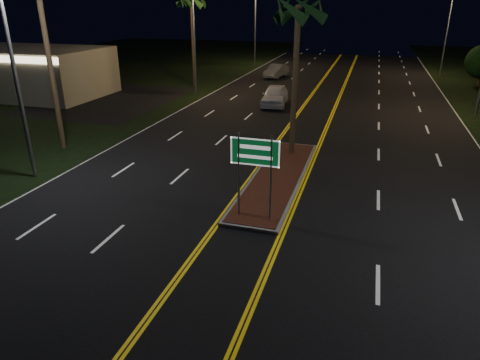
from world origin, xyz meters
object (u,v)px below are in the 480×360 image
at_px(commercial_building, 19,71).
at_px(streetlight_left_mid, 198,27).
at_px(palm_median, 298,10).
at_px(palm_left_far, 191,0).
at_px(streetlight_right_far, 445,22).
at_px(streetlight_left_far, 258,19).
at_px(car_far, 276,70).
at_px(streetlight_left_near, 18,52).
at_px(highway_sign, 255,160).
at_px(car_near, 275,94).
at_px(median_island, 278,177).

relative_size(commercial_building, streetlight_left_mid, 1.67).
bearing_deg(palm_median, palm_left_far, 126.18).
relative_size(streetlight_right_far, palm_median, 1.08).
relative_size(streetlight_left_far, car_far, 1.89).
bearing_deg(streetlight_right_far, streetlight_left_near, -119.19).
bearing_deg(commercial_building, streetlight_left_near, -46.10).
xyz_separation_m(commercial_building, streetlight_left_mid, (15.39, 4.01, 3.65)).
distance_m(highway_sign, streetlight_right_far, 40.74).
xyz_separation_m(streetlight_left_far, palm_median, (10.61, -33.50, 1.62)).
distance_m(streetlight_left_near, car_far, 32.25).
relative_size(streetlight_left_near, car_near, 1.64).
bearing_deg(highway_sign, streetlight_right_far, 74.85).
height_order(median_island, streetlight_left_far, streetlight_left_far).
height_order(palm_median, car_near, palm_median).
distance_m(palm_left_far, car_near, 12.96).
height_order(median_island, streetlight_right_far, streetlight_right_far).
bearing_deg(streetlight_left_mid, car_near, -14.89).
bearing_deg(highway_sign, streetlight_left_mid, 116.59).
bearing_deg(palm_median, car_near, 106.75).
relative_size(palm_left_far, car_far, 1.85).
bearing_deg(median_island, streetlight_left_mid, 121.98).
xyz_separation_m(streetlight_left_far, car_far, (4.31, -8.42, -4.86)).
bearing_deg(car_far, streetlight_left_near, -87.98).
xyz_separation_m(commercial_building, streetlight_left_far, (15.39, 24.01, 3.65)).
xyz_separation_m(commercial_building, streetlight_right_far, (36.61, 22.01, 3.65)).
bearing_deg(car_near, streetlight_right_far, 49.34).
bearing_deg(palm_left_far, palm_median, -53.82).
bearing_deg(palm_median, car_far, 104.11).
height_order(highway_sign, car_near, highway_sign).
bearing_deg(streetlight_left_near, streetlight_left_far, 90.00).
distance_m(streetlight_left_near, palm_median, 12.55).
bearing_deg(commercial_building, palm_median, -20.05).
relative_size(commercial_building, car_far, 3.16).
relative_size(median_island, car_far, 2.16).
height_order(streetlight_left_far, palm_median, streetlight_left_far).
xyz_separation_m(streetlight_left_mid, streetlight_right_far, (21.23, 18.00, 0.00)).
height_order(median_island, car_near, car_near).
height_order(highway_sign, palm_median, palm_median).
bearing_deg(car_far, median_island, -67.78).
distance_m(highway_sign, streetlight_left_near, 11.17).
height_order(streetlight_left_near, palm_median, streetlight_left_near).
bearing_deg(highway_sign, streetlight_left_near, 173.53).
bearing_deg(streetlight_left_far, streetlight_left_near, -90.00).
bearing_deg(streetlight_left_far, palm_left_far, -97.78).
distance_m(median_island, highway_sign, 4.80).
xyz_separation_m(highway_sign, car_far, (-6.31, 32.79, -1.61)).
distance_m(streetlight_left_near, streetlight_left_far, 40.00).
distance_m(streetlight_right_far, car_near, 24.84).
distance_m(commercial_building, car_far, 25.15).
bearing_deg(car_far, palm_left_far, -120.79).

